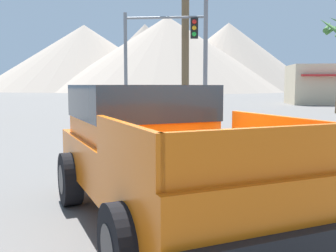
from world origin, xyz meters
name	(u,v)px	position (x,y,z in m)	size (l,w,h in m)	color
ground_plane	(180,225)	(0.00, 0.00, 0.00)	(320.00, 320.00, 0.00)	#5B5956
orange_pickup_truck	(152,144)	(-0.46, 0.28, 1.16)	(4.31, 5.56, 2.06)	orange
parked_car_blue	(144,101)	(-5.32, 28.99, 0.57)	(3.44, 4.58, 1.10)	#334C9E
parked_car_silver	(184,107)	(-1.25, 20.47, 0.57)	(4.78, 3.60, 1.09)	#B7BABF
traffic_light_crosswalk	(156,48)	(-2.02, 12.47, 3.74)	(3.68, 0.38, 5.34)	slate
street_lamp_post	(206,5)	(0.28, 7.22, 4.59)	(0.90, 0.24, 7.63)	slate
palm_tree_leaning	(185,0)	(-0.77, 13.62, 6.06)	(3.16, 3.09, 8.06)	brown
distant_mountain_range	(150,57)	(-18.23, 119.62, 10.89)	(109.10, 79.27, 21.97)	gray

